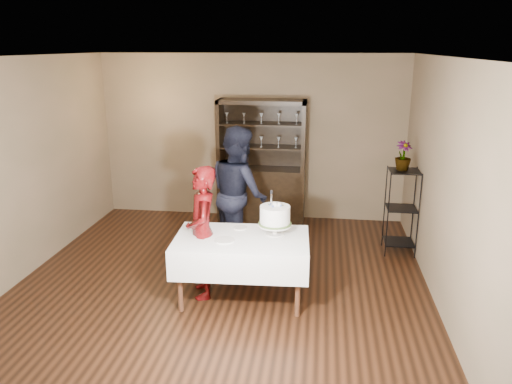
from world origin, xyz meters
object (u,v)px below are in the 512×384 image
Objects in this scene: plant_etagere at (401,208)px; woman at (202,232)px; cake_table at (242,252)px; cake at (275,217)px; china_hutch at (262,182)px; potted_plant at (403,156)px; man at (239,193)px.

plant_etagere is 0.78× the size of woman.
cake_table is 2.93× the size of cake.
china_hutch is 2.66m from woman.
potted_plant is (1.59, 1.50, 0.43)m from cake.
man reaches higher than cake.
china_hutch reaches higher than woman.
cake_table is 1.23m from man.
cake is at bearing -137.78° from plant_etagere.
potted_plant reaches higher than plant_etagere.
woman is at bearing -171.95° from cake.
china_hutch reaches higher than man.
woman is 2.96m from potted_plant.
potted_plant is (2.17, 0.49, 0.47)m from man.
plant_etagere reaches higher than cake_table.
potted_plant reaches higher than cake.
plant_etagere is at bearing -26.83° from china_hutch.
cake_table is 1.00× the size of woman.
potted_plant is at bearing -26.53° from china_hutch.
man is at bearing -167.38° from potted_plant.
cake is at bearing -136.68° from potted_plant.
cake reaches higher than plant_etagere.
man is 2.27m from potted_plant.
woman is at bearing -146.16° from potted_plant.
man is at bearing -168.26° from plant_etagere.
woman reaches higher than cake.
woman is at bearing -97.68° from china_hutch.
potted_plant is (2.40, 1.61, 0.61)m from woman.
man is 1.17m from cake.
cake_table is (-1.98, -1.62, -0.08)m from plant_etagere.
cake is at bearing -79.61° from china_hutch.
woman is at bearing -146.96° from plant_etagere.
man is (0.24, 1.13, 0.14)m from woman.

